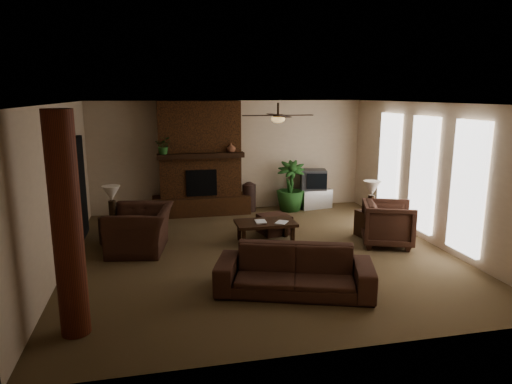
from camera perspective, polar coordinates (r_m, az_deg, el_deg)
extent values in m
plane|color=brown|center=(8.80, 0.57, -7.56)|extent=(7.00, 7.00, 0.00)
plane|color=silver|center=(8.28, 0.61, 10.99)|extent=(7.00, 7.00, 0.00)
plane|color=#C9B092|center=(11.82, -3.25, 4.51)|extent=(7.00, 0.00, 7.00)
plane|color=#C9B092|center=(5.18, 9.38, -5.63)|extent=(7.00, 0.00, 7.00)
plane|color=#C9B092|center=(8.38, -23.43, 0.36)|extent=(0.00, 7.00, 7.00)
plane|color=#C9B092|center=(9.82, 20.93, 2.16)|extent=(0.00, 7.00, 7.00)
cube|color=#572F17|center=(11.48, -7.00, 4.21)|extent=(2.00, 0.50, 2.80)
cube|color=#572F17|center=(11.60, -6.80, -1.61)|extent=(2.40, 0.70, 0.45)
cube|color=black|center=(11.31, -6.80, 1.13)|extent=(0.75, 0.04, 0.65)
cube|color=black|center=(11.19, -6.87, 4.53)|extent=(2.10, 0.28, 0.12)
cube|color=white|center=(11.15, 16.23, 3.33)|extent=(0.08, 0.85, 2.35)
cube|color=white|center=(9.96, 20.04, 2.07)|extent=(0.08, 0.85, 2.35)
cube|color=white|center=(8.83, 24.86, 0.47)|extent=(0.08, 0.85, 2.35)
cylinder|color=#5C2617|center=(5.98, -22.45, -3.99)|extent=(0.36, 0.36, 2.80)
cube|color=black|center=(10.18, -21.09, 0.47)|extent=(0.10, 1.00, 2.10)
cylinder|color=black|center=(8.67, 2.77, 10.24)|extent=(0.04, 0.04, 0.24)
cylinder|color=black|center=(8.68, 2.76, 9.45)|extent=(0.20, 0.20, 0.06)
ellipsoid|color=#F2BF72|center=(8.68, 2.76, 9.05)|extent=(0.26, 0.26, 0.14)
cube|color=black|center=(8.79, 5.31, 9.51)|extent=(0.55, 0.12, 0.01)
cube|color=black|center=(8.58, 0.15, 9.50)|extent=(0.55, 0.12, 0.01)
cube|color=black|center=(9.06, 2.09, 9.63)|extent=(0.12, 0.55, 0.01)
cube|color=black|center=(8.29, 3.49, 9.39)|extent=(0.12, 0.55, 0.01)
imported|color=#41261B|center=(7.02, 4.82, -8.82)|extent=(2.45, 1.41, 0.92)
imported|color=#41261B|center=(9.03, -14.21, -3.65)|extent=(1.05, 1.42, 1.13)
imported|color=#41261B|center=(9.46, 16.11, -3.56)|extent=(1.16, 1.19, 0.97)
cube|color=black|center=(9.30, 1.20, -3.88)|extent=(1.20, 0.70, 0.06)
cube|color=black|center=(9.02, -1.54, -5.81)|extent=(0.07, 0.07, 0.37)
cube|color=black|center=(9.26, 4.58, -5.38)|extent=(0.07, 0.07, 0.37)
cube|color=black|center=(9.49, -2.11, -4.90)|extent=(0.07, 0.07, 0.37)
cube|color=black|center=(9.71, 3.72, -4.52)|extent=(0.07, 0.07, 0.37)
cube|color=#41261B|center=(9.94, 2.28, -4.02)|extent=(0.72, 0.72, 0.40)
cube|color=silver|center=(12.23, 7.21, -0.78)|extent=(0.93, 0.65, 0.50)
cube|color=#363639|center=(12.12, 7.15, 1.56)|extent=(0.74, 0.63, 0.52)
cube|color=black|center=(11.87, 7.58, 1.33)|extent=(0.51, 0.14, 0.40)
cylinder|color=#33201C|center=(11.75, -0.86, -0.73)|extent=(0.34, 0.34, 0.70)
sphere|color=#33201C|center=(11.69, -0.86, 0.47)|extent=(0.34, 0.34, 0.34)
imported|color=#255221|center=(11.85, 4.28, -0.59)|extent=(1.02, 1.42, 0.72)
cube|color=black|center=(9.56, -17.24, -4.77)|extent=(0.63, 0.63, 0.55)
cylinder|color=black|center=(9.50, -17.43, -2.08)|extent=(0.14, 0.14, 0.35)
cone|color=#EEE1CA|center=(9.42, -17.56, -0.16)|extent=(0.37, 0.37, 0.30)
cube|color=black|center=(9.99, 14.07, -3.85)|extent=(0.57, 0.57, 0.55)
cylinder|color=black|center=(9.85, 14.13, -1.38)|extent=(0.16, 0.16, 0.35)
cone|color=#EEE1CA|center=(9.78, 14.22, 0.47)|extent=(0.42, 0.42, 0.30)
imported|color=#255221|center=(11.06, -11.39, 5.46)|extent=(0.46, 0.49, 0.33)
imported|color=brown|center=(11.25, -3.11, 5.51)|extent=(0.26, 0.27, 0.22)
imported|color=#999999|center=(9.18, -0.08, -2.96)|extent=(0.22, 0.04, 0.29)
imported|color=#999999|center=(9.20, 2.59, -2.93)|extent=(0.19, 0.14, 0.29)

